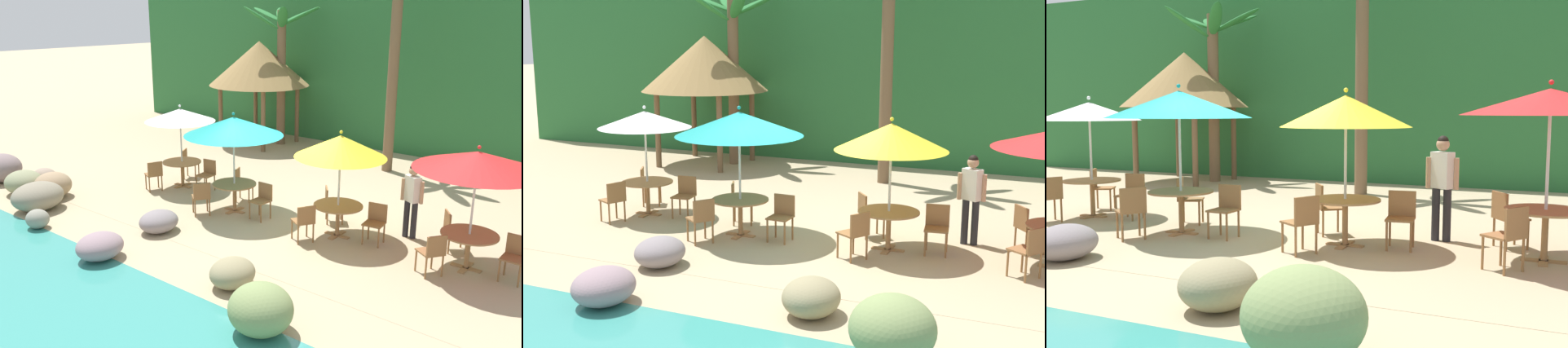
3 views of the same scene
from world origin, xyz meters
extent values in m
plane|color=tan|center=(0.00, 0.00, 0.00)|extent=(120.00, 120.00, 0.00)
cube|color=tan|center=(0.00, 0.00, 0.00)|extent=(18.00, 5.20, 0.01)
cube|color=#286633|center=(0.00, 9.00, 3.00)|extent=(28.00, 2.40, 6.00)
ellipsoid|color=gray|center=(-1.66, -4.14, 0.27)|extent=(0.88, 1.00, 0.55)
ellipsoid|color=gray|center=(-1.85, -2.41, 0.25)|extent=(0.82, 0.95, 0.50)
ellipsoid|color=#7E9157|center=(2.63, -4.19, 0.41)|extent=(1.06, 1.03, 0.83)
ellipsoid|color=#908560|center=(1.25, -3.33, 0.27)|extent=(0.82, 0.90, 0.55)
cylinder|color=silver|center=(-3.97, 0.32, 1.09)|extent=(0.04, 0.04, 2.18)
cone|color=white|center=(-3.97, 0.32, 2.08)|extent=(1.97, 1.97, 0.35)
sphere|color=white|center=(-3.97, 0.32, 2.34)|extent=(0.07, 0.07, 0.07)
cube|color=#A37547|center=(-3.97, 0.32, 0.01)|extent=(0.60, 0.12, 0.03)
cube|color=#A37547|center=(-3.97, 0.32, 0.01)|extent=(0.12, 0.60, 0.03)
cylinder|color=#A37547|center=(-3.97, 0.32, 0.37)|extent=(0.09, 0.09, 0.71)
cylinder|color=#A37547|center=(-3.97, 0.32, 0.72)|extent=(1.10, 1.10, 0.03)
cylinder|color=olive|center=(-2.93, 0.25, 0.23)|extent=(0.04, 0.04, 0.45)
cylinder|color=olive|center=(-3.29, 0.22, 0.23)|extent=(0.04, 0.04, 0.45)
cylinder|color=olive|center=(-2.97, 0.61, 0.23)|extent=(0.04, 0.04, 0.45)
cylinder|color=olive|center=(-3.32, 0.57, 0.23)|extent=(0.04, 0.04, 0.45)
cube|color=olive|center=(-3.13, 0.41, 0.47)|extent=(0.46, 0.46, 0.03)
cube|color=olive|center=(-3.15, 0.61, 0.66)|extent=(0.42, 0.08, 0.42)
cylinder|color=olive|center=(-4.31, 1.31, 0.23)|extent=(0.04, 0.04, 0.45)
cylinder|color=olive|center=(-4.14, 1.00, 0.23)|extent=(0.04, 0.04, 0.45)
cylinder|color=olive|center=(-4.62, 1.14, 0.23)|extent=(0.04, 0.04, 0.45)
cylinder|color=olive|center=(-4.45, 0.83, 0.23)|extent=(0.04, 0.04, 0.45)
cube|color=olive|center=(-4.38, 1.07, 0.47)|extent=(0.57, 0.57, 0.03)
cube|color=olive|center=(-4.56, 0.97, 0.66)|extent=(0.23, 0.39, 0.42)
cylinder|color=olive|center=(-4.56, -0.54, 0.23)|extent=(0.04, 0.04, 0.45)
cylinder|color=olive|center=(-4.41, -0.21, 0.23)|extent=(0.04, 0.04, 0.45)
cylinder|color=olive|center=(-4.23, -0.69, 0.23)|extent=(0.04, 0.04, 0.45)
cylinder|color=olive|center=(-4.08, -0.36, 0.23)|extent=(0.04, 0.04, 0.45)
cube|color=olive|center=(-4.32, -0.45, 0.47)|extent=(0.56, 0.56, 0.03)
cube|color=olive|center=(-4.14, -0.53, 0.66)|extent=(0.21, 0.40, 0.42)
cylinder|color=silver|center=(-1.40, -0.30, 1.15)|extent=(0.04, 0.04, 2.30)
cone|color=teal|center=(-1.40, -0.30, 2.20)|extent=(2.44, 2.44, 0.45)
sphere|color=teal|center=(-1.40, -0.30, 2.50)|extent=(0.07, 0.07, 0.07)
cube|color=#A37547|center=(-1.40, -0.30, 0.01)|extent=(0.60, 0.12, 0.03)
cube|color=#A37547|center=(-1.40, -0.30, 0.01)|extent=(0.12, 0.60, 0.03)
cylinder|color=#A37547|center=(-1.40, -0.30, 0.37)|extent=(0.09, 0.09, 0.71)
cylinder|color=#A37547|center=(-1.40, -0.30, 0.72)|extent=(1.10, 1.10, 0.03)
cylinder|color=olive|center=(-0.38, -0.50, 0.23)|extent=(0.04, 0.04, 0.45)
cylinder|color=olive|center=(-0.74, -0.49, 0.23)|extent=(0.04, 0.04, 0.45)
cylinder|color=olive|center=(-0.37, -0.15, 0.23)|extent=(0.04, 0.04, 0.45)
cylinder|color=olive|center=(-0.73, -0.14, 0.23)|extent=(0.04, 0.04, 0.45)
cube|color=olive|center=(-0.55, -0.32, 0.47)|extent=(0.43, 0.43, 0.03)
cube|color=olive|center=(-0.55, -0.12, 0.66)|extent=(0.42, 0.05, 0.42)
cylinder|color=olive|center=(-1.66, 0.72, 0.23)|extent=(0.04, 0.04, 0.45)
cylinder|color=olive|center=(-1.51, 0.39, 0.23)|extent=(0.04, 0.04, 0.45)
cylinder|color=olive|center=(-1.98, 0.57, 0.23)|extent=(0.04, 0.04, 0.45)
cylinder|color=olive|center=(-1.84, 0.25, 0.23)|extent=(0.04, 0.04, 0.45)
cube|color=olive|center=(-1.75, 0.48, 0.47)|extent=(0.55, 0.55, 0.03)
cube|color=olive|center=(-1.93, 0.40, 0.66)|extent=(0.20, 0.40, 0.42)
cylinder|color=olive|center=(-2.15, -1.02, 0.23)|extent=(0.04, 0.04, 0.45)
cylinder|color=olive|center=(-1.94, -0.73, 0.23)|extent=(0.04, 0.04, 0.45)
cylinder|color=olive|center=(-1.87, -1.23, 0.23)|extent=(0.04, 0.04, 0.45)
cylinder|color=olive|center=(-1.66, -0.94, 0.23)|extent=(0.04, 0.04, 0.45)
cube|color=olive|center=(-1.91, -0.98, 0.47)|extent=(0.59, 0.59, 0.03)
cube|color=olive|center=(-1.74, -1.10, 0.66)|extent=(0.28, 0.36, 0.42)
cylinder|color=silver|center=(1.46, -0.04, 1.09)|extent=(0.04, 0.04, 2.18)
cone|color=yellow|center=(1.46, -0.04, 2.08)|extent=(2.02, 2.02, 0.48)
sphere|color=yellow|center=(1.46, -0.04, 2.40)|extent=(0.07, 0.07, 0.07)
cube|color=#A37547|center=(1.46, -0.04, 0.01)|extent=(0.60, 0.12, 0.03)
cube|color=#A37547|center=(1.46, -0.04, 0.01)|extent=(0.12, 0.60, 0.03)
cylinder|color=#A37547|center=(1.46, -0.04, 0.37)|extent=(0.09, 0.09, 0.71)
cylinder|color=#A37547|center=(1.46, -0.04, 0.72)|extent=(1.10, 1.10, 0.03)
cylinder|color=olive|center=(2.51, -0.07, 0.23)|extent=(0.04, 0.04, 0.45)
cylinder|color=olive|center=(2.15, -0.12, 0.23)|extent=(0.04, 0.04, 0.45)
cylinder|color=olive|center=(2.46, 0.29, 0.23)|extent=(0.04, 0.04, 0.45)
cylinder|color=olive|center=(2.10, 0.24, 0.23)|extent=(0.04, 0.04, 0.45)
cube|color=olive|center=(2.31, 0.08, 0.47)|extent=(0.47, 0.47, 0.03)
cube|color=olive|center=(2.28, 0.28, 0.66)|extent=(0.42, 0.09, 0.42)
cylinder|color=olive|center=(0.99, 0.90, 0.23)|extent=(0.04, 0.04, 0.45)
cylinder|color=olive|center=(1.21, 0.61, 0.23)|extent=(0.04, 0.04, 0.45)
cylinder|color=olive|center=(0.71, 0.68, 0.23)|extent=(0.04, 0.04, 0.45)
cylinder|color=olive|center=(0.92, 0.40, 0.23)|extent=(0.04, 0.04, 0.45)
cube|color=olive|center=(0.96, 0.65, 0.47)|extent=(0.59, 0.59, 0.03)
cube|color=olive|center=(0.80, 0.53, 0.66)|extent=(0.28, 0.36, 0.42)
cylinder|color=olive|center=(0.77, -0.81, 0.23)|extent=(0.04, 0.04, 0.45)
cylinder|color=olive|center=(0.96, -0.51, 0.23)|extent=(0.04, 0.04, 0.45)
cylinder|color=olive|center=(1.07, -1.00, 0.23)|extent=(0.04, 0.04, 0.45)
cylinder|color=olive|center=(1.26, -0.70, 0.23)|extent=(0.04, 0.04, 0.45)
cube|color=olive|center=(1.01, -0.76, 0.47)|extent=(0.58, 0.58, 0.03)
cube|color=olive|center=(1.18, -0.86, 0.66)|extent=(0.25, 0.38, 0.42)
cylinder|color=olive|center=(3.87, 1.09, 0.23)|extent=(0.04, 0.04, 0.45)
cylinder|color=olive|center=(4.08, 0.80, 0.23)|extent=(0.04, 0.04, 0.45)
cylinder|color=olive|center=(3.58, 0.88, 0.23)|extent=(0.04, 0.04, 0.45)
cylinder|color=olive|center=(3.79, 0.59, 0.23)|extent=(0.04, 0.04, 0.45)
cube|color=olive|center=(3.83, 0.84, 0.47)|extent=(0.59, 0.59, 0.03)
cube|color=olive|center=(3.67, 0.72, 0.66)|extent=(0.27, 0.36, 0.42)
cylinder|color=olive|center=(3.60, -0.59, 0.23)|extent=(0.04, 0.04, 0.45)
cylinder|color=olive|center=(3.80, -0.30, 0.23)|extent=(0.04, 0.04, 0.45)
cylinder|color=olive|center=(3.89, -0.80, 0.23)|extent=(0.04, 0.04, 0.45)
cylinder|color=olive|center=(4.09, -0.50, 0.23)|extent=(0.04, 0.04, 0.45)
cube|color=olive|center=(3.84, -0.55, 0.47)|extent=(0.58, 0.58, 0.03)
cube|color=olive|center=(4.01, -0.66, 0.66)|extent=(0.27, 0.37, 0.42)
cylinder|color=brown|center=(-5.00, 6.35, 2.45)|extent=(0.32, 0.32, 4.89)
ellipsoid|color=#236B2D|center=(-4.26, 6.47, 4.69)|extent=(1.47, 0.57, 0.72)
ellipsoid|color=#236B2D|center=(-4.58, 6.98, 4.72)|extent=(1.11, 1.41, 0.63)
ellipsoid|color=#236B2D|center=(-5.48, 6.93, 4.74)|extent=(1.22, 1.37, 0.57)
ellipsoid|color=#236B2D|center=(-5.75, 6.46, 4.73)|extent=(1.51, 0.57, 0.59)
ellipsoid|color=#236B2D|center=(-5.47, 5.76, 4.62)|extent=(1.11, 1.29, 0.89)
ellipsoid|color=#236B2D|center=(-4.53, 5.76, 4.65)|extent=(1.15, 1.31, 0.82)
cylinder|color=brown|center=(-0.16, 5.55, 3.00)|extent=(0.32, 0.32, 6.00)
cylinder|color=brown|center=(-6.80, 7.03, 1.10)|extent=(0.16, 0.16, 2.20)
cylinder|color=brown|center=(-4.74, 7.03, 1.10)|extent=(0.16, 0.16, 2.20)
cylinder|color=brown|center=(-6.80, 4.97, 1.10)|extent=(0.16, 0.16, 2.20)
cylinder|color=brown|center=(-4.74, 4.97, 1.10)|extent=(0.16, 0.16, 2.20)
cone|color=olive|center=(-5.77, 6.00, 3.00)|extent=(3.74, 3.74, 1.60)
cylinder|color=#232328|center=(2.67, 0.91, 0.43)|extent=(0.13, 0.13, 0.86)
cylinder|color=#232328|center=(2.85, 0.91, 0.43)|extent=(0.13, 0.13, 0.86)
cube|color=silver|center=(2.76, 0.91, 1.15)|extent=(0.39, 0.34, 0.58)
cylinder|color=tan|center=(2.54, 0.91, 1.10)|extent=(0.08, 0.08, 0.50)
cylinder|color=tan|center=(2.98, 0.91, 1.10)|extent=(0.08, 0.08, 0.50)
sphere|color=tan|center=(2.76, 0.91, 1.56)|extent=(0.21, 0.21, 0.21)
sphere|color=black|center=(2.76, 0.91, 1.61)|extent=(0.18, 0.18, 0.18)
camera|label=1|loc=(7.59, -10.27, 4.94)|focal=38.73mm
camera|label=2|loc=(4.47, -11.67, 3.87)|focal=47.01mm
camera|label=3|loc=(4.52, -8.42, 2.08)|focal=40.27mm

